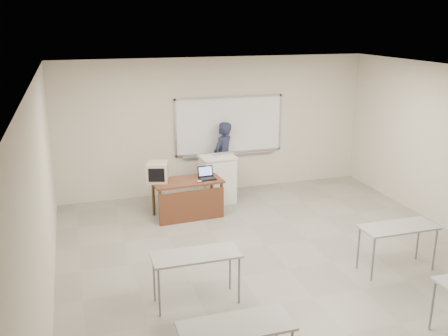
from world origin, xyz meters
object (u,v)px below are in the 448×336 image
object	(u,v)px
podium	(218,179)
laptop	(207,176)
whiteboard	(229,126)
presenter	(223,158)
instructor_desk	(189,192)
mouse	(199,181)
keyboard	(223,154)
crt_monitor	(158,172)

from	to	relation	value
podium	laptop	bearing A→B (deg)	-126.83
whiteboard	podium	xyz separation A→B (m)	(-0.50, -0.77, -0.97)
presenter	instructor_desk	bearing A→B (deg)	8.27
mouse	whiteboard	bearing A→B (deg)	71.27
mouse	keyboard	world-z (taller)	keyboard
instructor_desk	podium	xyz separation A→B (m)	(0.79, 0.68, -0.02)
laptop	keyboard	world-z (taller)	keyboard
laptop	crt_monitor	bearing A→B (deg)	167.79
whiteboard	presenter	world-z (taller)	whiteboard
crt_monitor	laptop	bearing A→B (deg)	7.39
podium	laptop	distance (m)	0.77
crt_monitor	keyboard	bearing A→B (deg)	35.46
instructor_desk	presenter	distance (m)	1.70
crt_monitor	laptop	xyz separation A→B (m)	(0.94, -0.14, -0.13)
podium	crt_monitor	world-z (taller)	crt_monitor
podium	crt_monitor	bearing A→B (deg)	-164.50
whiteboard	laptop	bearing A→B (deg)	-123.40
instructor_desk	crt_monitor	xyz separation A→B (m)	(-0.54, 0.24, 0.40)
whiteboard	laptop	distance (m)	1.76
laptop	mouse	distance (m)	0.27
keyboard	presenter	xyz separation A→B (m)	(0.15, 0.50, -0.22)
instructor_desk	laptop	distance (m)	0.49
podium	mouse	size ratio (longest dim) A/B	10.33
whiteboard	instructor_desk	bearing A→B (deg)	-131.73
crt_monitor	presenter	xyz separation A→B (m)	(1.64, 1.03, -0.12)
presenter	mouse	bearing A→B (deg)	15.69
instructor_desk	mouse	bearing A→B (deg)	-27.94
mouse	keyboard	xyz separation A→B (m)	(0.74, 0.85, 0.27)
mouse	keyboard	bearing A→B (deg)	65.54
mouse	laptop	bearing A→B (deg)	59.23
crt_monitor	mouse	distance (m)	0.83
crt_monitor	keyboard	xyz separation A→B (m)	(1.49, 0.53, 0.10)
instructor_desk	keyboard	size ratio (longest dim) A/B	3.02
crt_monitor	presenter	world-z (taller)	presenter
laptop	mouse	world-z (taller)	laptop
mouse	keyboard	distance (m)	1.16
whiteboard	presenter	size ratio (longest dim) A/B	1.53
keyboard	podium	bearing A→B (deg)	-169.30
instructor_desk	keyboard	xyz separation A→B (m)	(0.94, 0.76, 0.50)
instructor_desk	crt_monitor	world-z (taller)	crt_monitor
podium	keyboard	xyz separation A→B (m)	(0.15, 0.08, 0.52)
whiteboard	laptop	world-z (taller)	whiteboard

